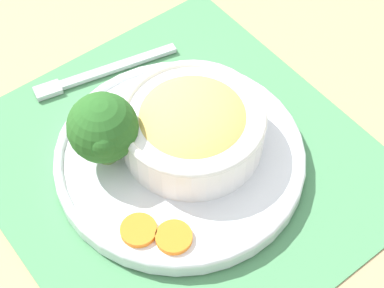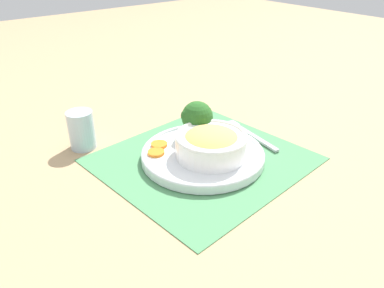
# 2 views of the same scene
# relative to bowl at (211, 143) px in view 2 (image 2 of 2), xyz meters

# --- Properties ---
(ground_plane) EXTENTS (4.00, 4.00, 0.00)m
(ground_plane) POSITION_rel_bowl_xyz_m (-0.01, 0.02, -0.05)
(ground_plane) COLOR tan
(placemat) EXTENTS (0.46, 0.44, 0.00)m
(placemat) POSITION_rel_bowl_xyz_m (-0.01, 0.02, -0.05)
(placemat) COLOR #4C8C59
(placemat) RESTS_ON ground_plane
(plate) EXTENTS (0.28, 0.28, 0.02)m
(plate) POSITION_rel_bowl_xyz_m (-0.01, 0.02, -0.04)
(plate) COLOR silver
(plate) RESTS_ON placemat
(bowl) EXTENTS (0.16, 0.16, 0.06)m
(bowl) POSITION_rel_bowl_xyz_m (0.00, 0.00, 0.00)
(bowl) COLOR white
(bowl) RESTS_ON plate
(broccoli_floret) EXTENTS (0.08, 0.08, 0.09)m
(broccoli_floret) POSITION_rel_bowl_xyz_m (0.03, 0.09, 0.02)
(broccoli_floret) COLOR #759E51
(broccoli_floret) RESTS_ON plate
(carrot_slice_near) EXTENTS (0.04, 0.04, 0.01)m
(carrot_slice_near) POSITION_rel_bowl_xyz_m (-0.07, 0.11, -0.03)
(carrot_slice_near) COLOR orange
(carrot_slice_near) RESTS_ON plate
(carrot_slice_middle) EXTENTS (0.04, 0.04, 0.01)m
(carrot_slice_middle) POSITION_rel_bowl_xyz_m (-0.09, 0.08, -0.03)
(carrot_slice_middle) COLOR orange
(carrot_slice_middle) RESTS_ON plate
(water_glass) EXTENTS (0.06, 0.06, 0.09)m
(water_glass) POSITION_rel_bowl_xyz_m (-0.19, 0.25, -0.01)
(water_glass) COLOR silver
(water_glass) RESTS_ON ground_plane
(fork) EXTENTS (0.04, 0.18, 0.01)m
(fork) POSITION_rel_bowl_xyz_m (0.16, 0.04, -0.04)
(fork) COLOR #B7B7BC
(fork) RESTS_ON placemat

